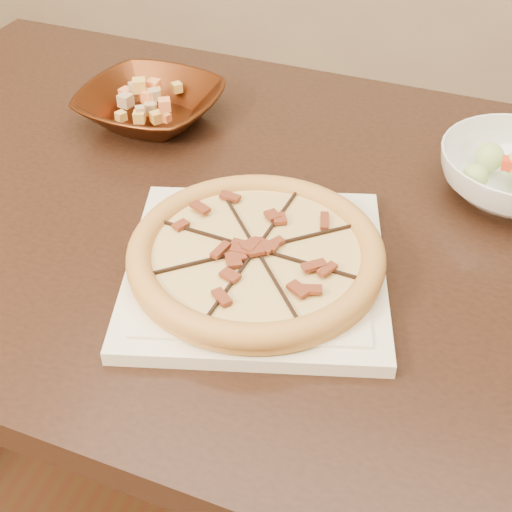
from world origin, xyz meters
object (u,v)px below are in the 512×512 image
(pizza, at_px, (256,253))
(bronze_bowl, at_px, (151,106))
(plate, at_px, (256,269))
(dining_table, at_px, (233,262))

(pizza, relative_size, bronze_bowl, 1.40)
(plate, distance_m, pizza, 0.02)
(dining_table, height_order, bronze_bowl, bronze_bowl)
(dining_table, bearing_deg, bronze_bowl, 139.73)
(dining_table, xyz_separation_m, plate, (0.08, -0.14, 0.12))
(pizza, bearing_deg, bronze_bowl, 132.40)
(bronze_bowl, bearing_deg, pizza, -47.60)
(dining_table, distance_m, plate, 0.20)
(plate, bearing_deg, bronze_bowl, 132.40)
(plate, height_order, bronze_bowl, bronze_bowl)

